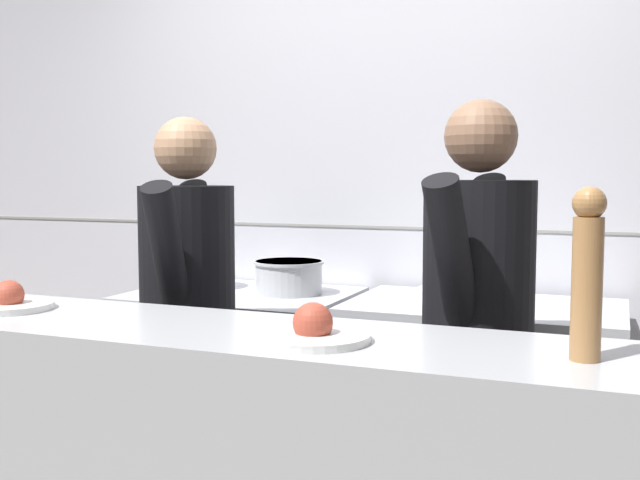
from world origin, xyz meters
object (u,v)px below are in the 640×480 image
Objects in this scene: mixing_bowl_steel at (432,289)px; plated_dish_appetiser at (313,332)px; stock_pot at (188,264)px; chef_head_cook at (188,324)px; oven_range at (242,390)px; chef_sous at (477,342)px; pepper_mill at (587,271)px; sauce_pot at (289,276)px; plated_dish_main at (9,302)px.

plated_dish_appetiser is at bearing -87.04° from mixing_bowl_steel.
mixing_bowl_steel is 1.01× the size of plated_dish_appetiser.
stock_pot is 0.19× the size of chef_head_cook.
stock_pot reaches higher than mixing_bowl_steel.
chef_head_cook is at bearing 138.01° from plated_dish_appetiser.
oven_range is 0.58× the size of chef_sous.
plated_dish_appetiser is (1.18, -1.38, 0.05)m from stock_pot.
chef_sous reaches higher than plated_dish_appetiser.
pepper_mill is 0.21× the size of chef_sous.
chef_head_cook is (-0.73, 0.66, -0.16)m from plated_dish_appetiser.
chef_sous is at bearing 116.42° from pepper_mill.
sauce_pot is 1.18× the size of plated_dish_appetiser.
sauce_pot is at bearing -178.31° from mixing_bowl_steel.
pepper_mill is 0.79m from chef_sous.
plated_dish_appetiser is at bearing -3.28° from plated_dish_main.
chef_head_cook reaches higher than sauce_pot.
chef_head_cook is at bearing -92.65° from sauce_pot.
stock_pot is 1.17× the size of plated_dish_appetiser.
pepper_mill is at bearing -40.61° from chef_head_cook.
chef_sous is (0.31, -0.74, -0.04)m from mixing_bowl_steel.
plated_dish_main is at bearing -122.33° from chef_head_cook.
mixing_bowl_steel is 0.76× the size of pepper_mill.
pepper_mill is at bearing -42.03° from oven_range.
oven_range is 0.55m from sauce_pot.
stock_pot is 0.99× the size of sauce_pot.
plated_dish_appetiser reaches higher than mixing_bowl_steel.
stock_pot is 1.27× the size of plated_dish_main.
chef_sous reaches higher than sauce_pot.
oven_range is 1.44m from plated_dish_main.
plated_dish_appetiser is 0.75m from chef_sous.
chef_head_cook is (-1.30, 0.62, -0.32)m from pepper_mill.
plated_dish_appetiser is 0.59m from pepper_mill.
plated_dish_appetiser reaches higher than sauce_pot.
oven_range is 1.74m from plated_dish_appetiser.
plated_dish_appetiser reaches higher than oven_range.
mixing_bowl_steel is at bearing 92.96° from plated_dish_appetiser.
pepper_mill is at bearing 4.13° from plated_dish_appetiser.
chef_sous reaches higher than pepper_mill.
stock_pot is 1.35m from plated_dish_main.
chef_head_cook is at bearing -76.51° from oven_range.
pepper_mill is (1.49, -0.01, 0.16)m from plated_dish_main.
plated_dish_appetiser is (0.90, -1.36, 0.60)m from oven_range.
chef_head_cook reaches higher than mixing_bowl_steel.
pepper_mill reaches higher than mixing_bowl_steel.
mixing_bowl_steel is (0.83, 0.07, 0.49)m from oven_range.
oven_range is at bearing 159.19° from chef_sous.
chef_sous is at bearing -12.98° from chef_head_cook.
sauce_pot is 0.76m from chef_head_cook.
plated_dish_main is 1.34m from chef_sous.
mixing_bowl_steel is 1.56m from pepper_mill.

